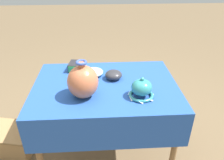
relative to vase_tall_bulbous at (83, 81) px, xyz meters
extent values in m
plane|color=brown|center=(0.15, 0.15, -0.85)|extent=(14.00, 14.00, 0.00)
cylinder|color=olive|center=(-0.33, -0.18, -0.50)|extent=(0.04, 0.04, 0.70)
cylinder|color=olive|center=(0.64, -0.18, -0.50)|extent=(0.04, 0.04, 0.70)
cylinder|color=olive|center=(-0.33, 0.47, -0.50)|extent=(0.04, 0.04, 0.70)
cylinder|color=olive|center=(0.64, 0.47, -0.50)|extent=(0.04, 0.04, 0.70)
cube|color=olive|center=(0.15, 0.15, -0.14)|extent=(1.07, 0.75, 0.03)
cube|color=#234C9E|center=(0.15, 0.15, -0.12)|extent=(1.09, 0.77, 0.01)
cube|color=#234C9E|center=(0.15, -0.24, -0.26)|extent=(1.09, 0.01, 0.28)
ellipsoid|color=#BC6642|center=(0.00, 0.00, 0.00)|extent=(0.21, 0.21, 0.23)
cylinder|color=#BC6642|center=(0.00, 0.00, 0.12)|extent=(0.05, 0.05, 0.03)
torus|color=#3851A8|center=(0.00, 0.00, 0.14)|extent=(0.07, 0.07, 0.02)
torus|color=teal|center=(0.40, -0.03, -0.11)|extent=(0.17, 0.17, 0.02)
ellipsoid|color=teal|center=(0.40, -0.03, -0.04)|extent=(0.14, 0.14, 0.11)
sphere|color=teal|center=(0.40, -0.03, 0.02)|extent=(0.03, 0.03, 0.03)
cone|color=white|center=(0.48, -0.03, -0.11)|extent=(0.01, 0.04, 0.03)
cone|color=white|center=(0.45, 0.04, -0.11)|extent=(0.04, 0.03, 0.03)
cone|color=white|center=(0.38, 0.05, -0.11)|extent=(0.04, 0.02, 0.03)
cone|color=white|center=(0.32, 0.01, -0.11)|extent=(0.03, 0.04, 0.03)
cone|color=white|center=(0.32, -0.07, -0.11)|extent=(0.03, 0.04, 0.03)
cone|color=white|center=(0.38, -0.11, -0.11)|extent=(0.04, 0.02, 0.03)
cone|color=white|center=(0.45, -0.10, -0.11)|extent=(0.04, 0.03, 0.03)
cube|color=#232328|center=(-0.08, 0.40, -0.08)|extent=(0.13, 0.14, 0.07)
cube|color=green|center=(-0.09, 0.34, -0.08)|extent=(0.10, 0.02, 0.06)
ellipsoid|color=#2D2D33|center=(0.22, 0.23, -0.08)|extent=(0.13, 0.13, 0.07)
ellipsoid|color=#A8CCB7|center=(0.06, 0.30, -0.09)|extent=(0.16, 0.16, 0.05)
cube|color=#A37A4C|center=(-0.73, 0.26, -0.74)|extent=(0.49, 0.38, 0.23)
cube|color=olive|center=(-0.73, 0.26, -0.63)|extent=(0.50, 0.39, 0.02)
camera|label=1|loc=(0.12, -1.27, 0.73)|focal=35.00mm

